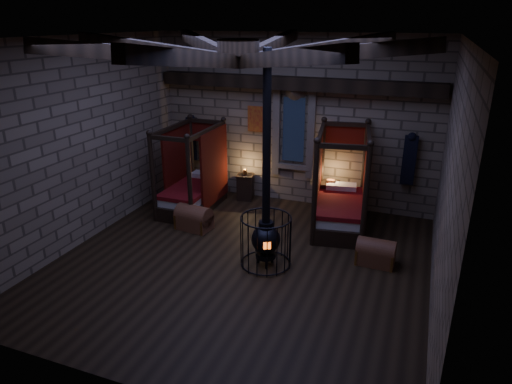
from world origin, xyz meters
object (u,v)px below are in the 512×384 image
(bed_right, at_px, (340,203))
(trunk_left, at_px, (194,218))
(bed_left, at_px, (193,188))
(stove, at_px, (266,236))
(trunk_right, at_px, (376,253))

(bed_right, distance_m, trunk_left, 3.34)
(bed_left, relative_size, bed_right, 0.92)
(stove, bearing_deg, bed_left, 117.62)
(trunk_right, xyz_separation_m, stove, (-1.99, -0.79, 0.38))
(bed_left, relative_size, trunk_right, 2.81)
(bed_left, height_order, stove, stove)
(bed_left, height_order, trunk_right, bed_left)
(bed_left, bearing_deg, trunk_left, -62.38)
(trunk_right, bearing_deg, stove, -156.15)
(trunk_left, xyz_separation_m, stove, (2.07, -0.95, 0.36))
(trunk_left, height_order, stove, stove)
(bed_right, bearing_deg, stove, -121.99)
(bed_left, distance_m, trunk_right, 4.81)
(trunk_left, distance_m, trunk_right, 4.06)
(stove, bearing_deg, trunk_left, 130.60)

